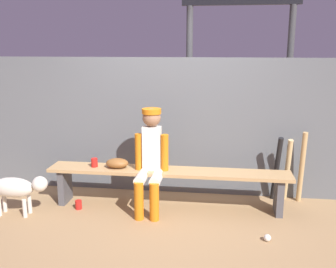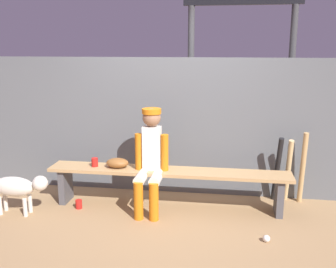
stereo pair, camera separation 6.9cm
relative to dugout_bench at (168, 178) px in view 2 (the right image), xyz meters
The scene contains 13 objects.
ground_plane 0.39m from the dugout_bench, ahead, with size 30.00×30.00×0.00m, color #9E7A51.
chainlink_fence 0.76m from the dugout_bench, 90.00° to the left, with size 5.29×0.03×1.82m, color #595E63.
dugout_bench is the anchor object (origin of this frame).
player_seated 0.37m from the dugout_bench, 150.54° to the right, with size 0.41×0.55×1.24m.
baseball_glove 0.66m from the dugout_bench, behind, with size 0.28×0.20×0.12m, color brown.
bat_aluminum_black 1.39m from the dugout_bench, 15.35° to the left, with size 0.06×0.06×0.88m, color black.
bat_wood_natural 1.53m from the dugout_bench, 14.77° to the left, with size 0.06×0.06×0.86m, color tan.
bat_wood_tan 1.71m from the dugout_bench, 13.55° to the left, with size 0.06×0.06×0.93m, color tan.
baseball 1.38m from the dugout_bench, 32.29° to the right, with size 0.07×0.07×0.07m, color white.
cup_on_ground 1.15m from the dugout_bench, 169.61° to the right, with size 0.08×0.08×0.11m, color red.
cup_on_bench 0.94m from the dugout_bench, behind, with size 0.08×0.08×0.11m, color red.
scoreboard 2.84m from the dugout_bench, 59.86° to the left, with size 2.01×0.27×3.67m.
dog 1.79m from the dugout_bench, 165.45° to the right, with size 0.84×0.20×0.49m.
Camera 2 is at (0.67, -4.46, 1.97)m, focal length 41.45 mm.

